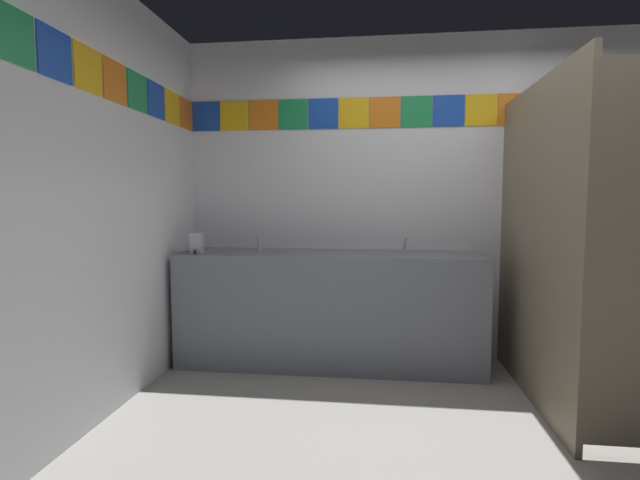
% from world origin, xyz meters
% --- Properties ---
extents(ground_plane, '(9.58, 9.58, 0.00)m').
position_xyz_m(ground_plane, '(0.00, 0.00, 0.00)').
color(ground_plane, gray).
extents(wall_back, '(4.35, 0.09, 2.66)m').
position_xyz_m(wall_back, '(-0.00, 1.51, 1.34)').
color(wall_back, silver).
rests_on(wall_back, ground_plane).
extents(wall_side, '(0.09, 2.95, 2.66)m').
position_xyz_m(wall_side, '(-2.22, -0.00, 1.33)').
color(wall_side, silver).
rests_on(wall_side, ground_plane).
extents(vanity_counter, '(2.37, 0.60, 0.90)m').
position_xyz_m(vanity_counter, '(-0.94, 1.17, 0.46)').
color(vanity_counter, slate).
rests_on(vanity_counter, ground_plane).
extents(faucet_left, '(0.04, 0.10, 0.14)m').
position_xyz_m(faucet_left, '(-1.53, 1.26, 0.95)').
color(faucet_left, silver).
rests_on(faucet_left, vanity_counter).
extents(faucet_right, '(0.04, 0.10, 0.14)m').
position_xyz_m(faucet_right, '(-0.35, 1.26, 0.95)').
color(faucet_right, silver).
rests_on(faucet_right, vanity_counter).
extents(soap_dispenser, '(0.09, 0.09, 0.16)m').
position_xyz_m(soap_dispenser, '(-1.96, 0.99, 0.98)').
color(soap_dispenser, '#B7BABF').
rests_on(soap_dispenser, vanity_counter).
extents(stall_divider, '(0.92, 1.55, 2.07)m').
position_xyz_m(stall_divider, '(0.62, 0.43, 1.04)').
color(stall_divider, '#726651').
rests_on(stall_divider, ground_plane).
extents(toilet, '(0.39, 0.49, 0.74)m').
position_xyz_m(toilet, '(1.08, 1.06, 0.30)').
color(toilet, white).
rests_on(toilet, ground_plane).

